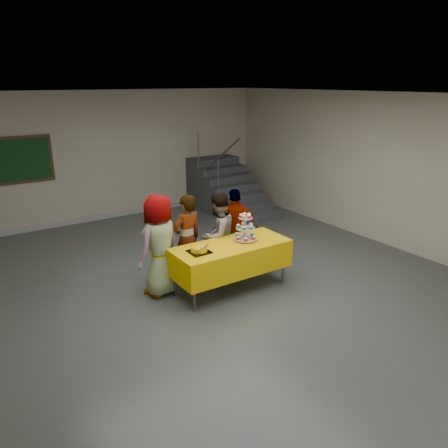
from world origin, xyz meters
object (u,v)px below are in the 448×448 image
at_px(bake_table, 231,257).
at_px(schoolchild_c, 218,235).
at_px(schoolchild_b, 187,239).
at_px(cupcake_stand, 245,229).
at_px(schoolchild_a, 160,245).
at_px(noticeboard, 21,160).
at_px(staircase, 225,190).
at_px(bear_cake, 199,249).
at_px(schoolchild_d, 235,228).

height_order(bake_table, schoolchild_c, schoolchild_c).
bearing_deg(schoolchild_b, cupcake_stand, 132.03).
distance_m(schoolchild_a, noticeboard, 4.48).
distance_m(bake_table, staircase, 4.65).
bearing_deg(schoolchild_c, cupcake_stand, 92.14).
height_order(cupcake_stand, schoolchild_a, schoolchild_a).
distance_m(cupcake_stand, noticeboard, 5.36).
xyz_separation_m(bear_cake, schoolchild_b, (0.14, 0.64, -0.08)).
height_order(cupcake_stand, schoolchild_b, schoolchild_b).
xyz_separation_m(cupcake_stand, staircase, (2.19, 3.90, -0.47)).
distance_m(bake_table, cupcake_stand, 0.50).
distance_m(schoolchild_d, noticeboard, 4.94).
height_order(cupcake_stand, noticeboard, noticeboard).
relative_size(schoolchild_a, staircase, 0.66).
bearing_deg(cupcake_stand, staircase, 60.64).
distance_m(bear_cake, schoolchild_c, 0.91).
height_order(bake_table, schoolchild_a, schoolchild_a).
bearing_deg(bake_table, schoolchild_d, 50.96).
distance_m(bear_cake, schoolchild_d, 1.40).
distance_m(schoolchild_b, noticeboard, 4.55).
bearing_deg(staircase, bear_cake, -127.93).
relative_size(schoolchild_b, schoolchild_c, 1.03).
distance_m(staircase, noticeboard, 4.82).
xyz_separation_m(bake_table, noticeboard, (-2.12, 4.77, 1.04)).
distance_m(schoolchild_b, schoolchild_c, 0.56).
height_order(schoolchild_a, schoolchild_b, schoolchild_a).
xyz_separation_m(schoolchild_a, noticeboard, (-1.15, 4.25, 0.80)).
bearing_deg(schoolchild_b, schoolchild_a, 2.68).
bearing_deg(schoolchild_b, noticeboard, -76.81).
height_order(schoolchild_a, schoolchild_c, schoolchild_a).
bearing_deg(bear_cake, schoolchild_c, 39.19).
bearing_deg(noticeboard, schoolchild_b, -67.82).
bearing_deg(bake_table, schoolchild_c, 77.84).
distance_m(bake_table, noticeboard, 5.32).
xyz_separation_m(bake_table, schoolchild_b, (-0.44, 0.63, 0.19)).
distance_m(schoolchild_c, staircase, 4.12).
xyz_separation_m(cupcake_stand, schoolchild_d, (0.30, 0.71, -0.24)).
relative_size(staircase, noticeboard, 1.85).
xyz_separation_m(schoolchild_a, schoolchild_d, (1.57, 0.22, -0.09)).
distance_m(schoolchild_c, noticeboard, 4.84).
relative_size(schoolchild_d, staircase, 0.59).
xyz_separation_m(cupcake_stand, schoolchild_c, (-0.18, 0.53, -0.23)).
height_order(bake_table, noticeboard, noticeboard).
height_order(schoolchild_a, schoolchild_d, schoolchild_a).
distance_m(cupcake_stand, staircase, 4.50).
relative_size(cupcake_stand, staircase, 0.19).
bearing_deg(schoolchild_a, bear_cake, 103.90).
xyz_separation_m(schoolchild_d, staircase, (1.89, 3.19, -0.22)).
bearing_deg(schoolchild_c, schoolchild_a, -13.65).
bearing_deg(bear_cake, schoolchild_a, 126.67).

